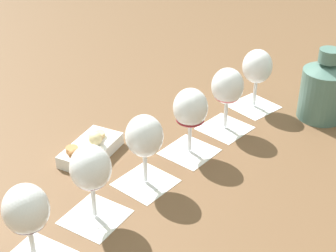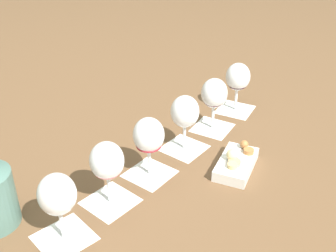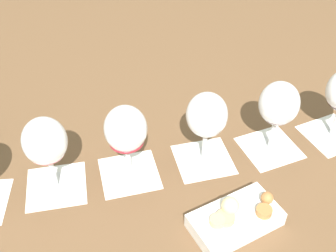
{
  "view_description": "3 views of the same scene",
  "coord_description": "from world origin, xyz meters",
  "px_view_note": "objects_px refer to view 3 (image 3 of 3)",
  "views": [
    {
      "loc": [
        0.94,
        0.06,
        0.68
      ],
      "look_at": [
        -0.0,
        -0.0,
        0.11
      ],
      "focal_mm": 55.0,
      "sensor_mm": 36.0,
      "label": 1
    },
    {
      "loc": [
        -0.96,
        -0.03,
        0.66
      ],
      "look_at": [
        -0.0,
        -0.0,
        0.11
      ],
      "focal_mm": 45.0,
      "sensor_mm": 36.0,
      "label": 2
    },
    {
      "loc": [
        -0.46,
        -0.38,
        0.62
      ],
      "look_at": [
        -0.0,
        -0.0,
        0.11
      ],
      "focal_mm": 45.0,
      "sensor_mm": 36.0,
      "label": 3
    }
  ],
  "objects_px": {
    "wine_glass_1": "(46,145)",
    "wine_glass_2": "(126,132)",
    "wine_glass_4": "(278,107)",
    "wine_glass_3": "(207,118)",
    "snack_dish": "(236,218)"
  },
  "relations": [
    {
      "from": "wine_glass_4",
      "to": "snack_dish",
      "type": "relative_size",
      "value": 0.92
    },
    {
      "from": "wine_glass_2",
      "to": "wine_glass_4",
      "type": "xyz_separation_m",
      "value": [
        0.24,
        -0.18,
        -0.0
      ]
    },
    {
      "from": "wine_glass_2",
      "to": "wine_glass_4",
      "type": "height_order",
      "value": "same"
    },
    {
      "from": "wine_glass_3",
      "to": "wine_glass_4",
      "type": "bearing_deg",
      "value": -36.89
    },
    {
      "from": "wine_glass_1",
      "to": "wine_glass_2",
      "type": "xyz_separation_m",
      "value": [
        0.11,
        -0.09,
        0.0
      ]
    },
    {
      "from": "wine_glass_1",
      "to": "snack_dish",
      "type": "distance_m",
      "value": 0.36
    },
    {
      "from": "wine_glass_4",
      "to": "wine_glass_3",
      "type": "bearing_deg",
      "value": 143.11
    },
    {
      "from": "wine_glass_2",
      "to": "wine_glass_3",
      "type": "relative_size",
      "value": 1.0
    },
    {
      "from": "wine_glass_3",
      "to": "wine_glass_4",
      "type": "xyz_separation_m",
      "value": [
        0.12,
        -0.09,
        -0.0
      ]
    },
    {
      "from": "wine_glass_1",
      "to": "wine_glass_4",
      "type": "height_order",
      "value": "same"
    },
    {
      "from": "wine_glass_1",
      "to": "snack_dish",
      "type": "xyz_separation_m",
      "value": [
        0.14,
        -0.31,
        -0.09
      ]
    },
    {
      "from": "snack_dish",
      "to": "wine_glass_2",
      "type": "bearing_deg",
      "value": 97.38
    },
    {
      "from": "wine_glass_3",
      "to": "snack_dish",
      "type": "distance_m",
      "value": 0.19
    },
    {
      "from": "wine_glass_2",
      "to": "snack_dish",
      "type": "relative_size",
      "value": 0.92
    },
    {
      "from": "wine_glass_3",
      "to": "snack_dish",
      "type": "height_order",
      "value": "wine_glass_3"
    }
  ]
}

